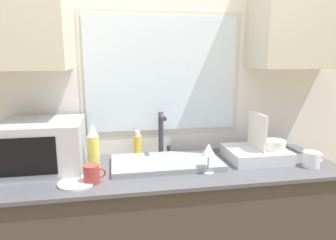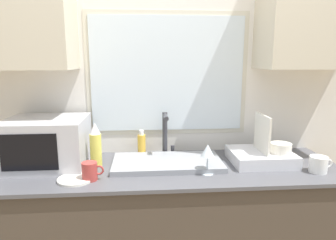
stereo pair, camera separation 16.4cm
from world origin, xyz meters
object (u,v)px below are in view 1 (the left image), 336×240
(faucet, at_px, (162,131))
(dish_rack, at_px, (258,152))
(spray_bottle, at_px, (93,147))
(microwave, at_px, (42,146))
(mug_near_sink, at_px, (92,174))
(soap_bottle, at_px, (138,145))
(wine_glass, at_px, (209,151))

(faucet, xyz_separation_m, dish_rack, (0.57, -0.18, -0.11))
(faucet, distance_m, spray_bottle, 0.44)
(microwave, height_order, mug_near_sink, microwave)
(mug_near_sink, bearing_deg, faucet, 41.75)
(microwave, bearing_deg, mug_near_sink, -40.01)
(faucet, height_order, microwave, faucet)
(dish_rack, bearing_deg, mug_near_sink, -169.25)
(dish_rack, bearing_deg, spray_bottle, 178.38)
(dish_rack, distance_m, soap_bottle, 0.74)
(wine_glass, bearing_deg, mug_near_sink, -177.06)
(wine_glass, bearing_deg, faucet, 120.53)
(dish_rack, bearing_deg, soap_bottle, 165.11)
(dish_rack, bearing_deg, microwave, 177.80)
(dish_rack, distance_m, spray_bottle, 0.98)
(microwave, height_order, spray_bottle, microwave)
(soap_bottle, bearing_deg, wine_glass, -44.44)
(soap_bottle, bearing_deg, spray_bottle, -147.92)
(soap_bottle, bearing_deg, mug_near_sink, -124.53)
(spray_bottle, bearing_deg, dish_rack, -1.62)
(wine_glass, bearing_deg, soap_bottle, 135.56)
(microwave, bearing_deg, wine_glass, -12.82)
(soap_bottle, bearing_deg, microwave, -165.13)
(soap_bottle, relative_size, wine_glass, 1.01)
(faucet, bearing_deg, mug_near_sink, -138.25)
(mug_near_sink, bearing_deg, spray_bottle, 90.40)
(dish_rack, xyz_separation_m, spray_bottle, (-0.98, 0.03, 0.07))
(dish_rack, relative_size, spray_bottle, 1.40)
(soap_bottle, distance_m, wine_glass, 0.50)
(microwave, height_order, wine_glass, microwave)
(spray_bottle, relative_size, mug_near_sink, 2.29)
(dish_rack, bearing_deg, faucet, 162.09)
(microwave, relative_size, spray_bottle, 1.74)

